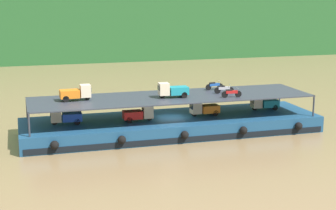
# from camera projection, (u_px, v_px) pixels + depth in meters

# --- Properties ---
(ground_plane) EXTENTS (400.00, 400.00, 0.00)m
(ground_plane) POSITION_uv_depth(u_px,v_px,m) (171.00, 133.00, 49.25)
(ground_plane) COLOR olive
(cargo_barge) EXTENTS (27.68, 8.16, 1.50)m
(cargo_barge) POSITION_uv_depth(u_px,v_px,m) (172.00, 125.00, 49.06)
(cargo_barge) COLOR navy
(cargo_barge) RESTS_ON ground
(cargo_rack) EXTENTS (26.08, 6.79, 2.00)m
(cargo_rack) POSITION_uv_depth(u_px,v_px,m) (172.00, 97.00, 48.53)
(cargo_rack) COLOR #2D333D
(cargo_rack) RESTS_ON cargo_barge
(mini_truck_lower_stern) EXTENTS (2.77, 1.25, 1.38)m
(mini_truck_lower_stern) POSITION_uv_depth(u_px,v_px,m) (66.00, 117.00, 46.25)
(mini_truck_lower_stern) COLOR #1E47B7
(mini_truck_lower_stern) RESTS_ON cargo_barge
(mini_truck_lower_aft) EXTENTS (2.75, 1.22, 1.38)m
(mini_truck_lower_aft) POSITION_uv_depth(u_px,v_px,m) (139.00, 114.00, 47.34)
(mini_truck_lower_aft) COLOR red
(mini_truck_lower_aft) RESTS_ON cargo_barge
(mini_truck_lower_mid) EXTENTS (2.77, 1.25, 1.38)m
(mini_truck_lower_mid) POSITION_uv_depth(u_px,v_px,m) (204.00, 108.00, 49.50)
(mini_truck_lower_mid) COLOR orange
(mini_truck_lower_mid) RESTS_ON cargo_barge
(mini_truck_lower_fore) EXTENTS (2.76, 1.23, 1.38)m
(mini_truck_lower_fore) POSITION_uv_depth(u_px,v_px,m) (264.00, 103.00, 51.99)
(mini_truck_lower_fore) COLOR teal
(mini_truck_lower_fore) RESTS_ON cargo_barge
(mini_truck_upper_stern) EXTENTS (2.77, 1.24, 1.38)m
(mini_truck_upper_stern) POSITION_uv_depth(u_px,v_px,m) (76.00, 93.00, 46.54)
(mini_truck_upper_stern) COLOR orange
(mini_truck_upper_stern) RESTS_ON cargo_rack
(mini_truck_upper_mid) EXTENTS (2.77, 1.25, 1.38)m
(mini_truck_upper_mid) POSITION_uv_depth(u_px,v_px,m) (173.00, 90.00, 47.85)
(mini_truck_upper_mid) COLOR teal
(mini_truck_upper_mid) RESTS_ON cargo_rack
(motorcycle_upper_port) EXTENTS (1.90, 0.55, 0.87)m
(motorcycle_upper_port) POSITION_uv_depth(u_px,v_px,m) (231.00, 93.00, 47.92)
(motorcycle_upper_port) COLOR black
(motorcycle_upper_port) RESTS_ON cargo_rack
(motorcycle_upper_centre) EXTENTS (1.90, 0.55, 0.87)m
(motorcycle_upper_centre) POSITION_uv_depth(u_px,v_px,m) (224.00, 89.00, 49.86)
(motorcycle_upper_centre) COLOR black
(motorcycle_upper_centre) RESTS_ON cargo_rack
(motorcycle_upper_stbd) EXTENTS (1.90, 0.55, 0.87)m
(motorcycle_upper_stbd) POSITION_uv_depth(u_px,v_px,m) (214.00, 86.00, 51.71)
(motorcycle_upper_stbd) COLOR black
(motorcycle_upper_stbd) RESTS_ON cargo_rack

